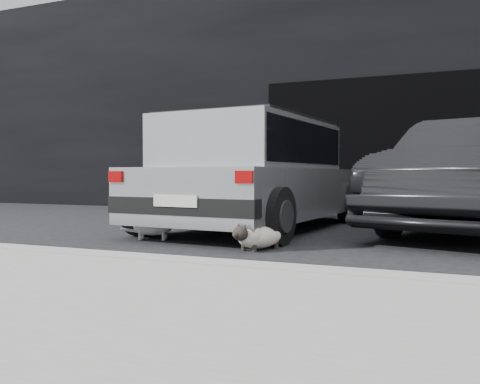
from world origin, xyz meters
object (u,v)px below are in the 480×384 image
at_px(silver_hatchback, 256,169).
at_px(second_car, 480,174).
at_px(cat_white, 156,226).
at_px(cat_siamese, 257,237).

xyz_separation_m(silver_hatchback, second_car, (2.82, 0.76, -0.07)).
height_order(silver_hatchback, cat_white, silver_hatchback).
bearing_deg(cat_siamese, cat_white, 8.00).
xyz_separation_m(silver_hatchback, cat_siamese, (0.69, -1.82, -0.69)).
bearing_deg(second_car, cat_siamese, -114.21).
distance_m(second_car, cat_white, 4.20).
relative_size(silver_hatchback, cat_white, 6.51).
bearing_deg(silver_hatchback, second_car, 20.26).
height_order(silver_hatchback, cat_siamese, silver_hatchback).
xyz_separation_m(second_car, cat_white, (-3.49, -2.26, -0.60)).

